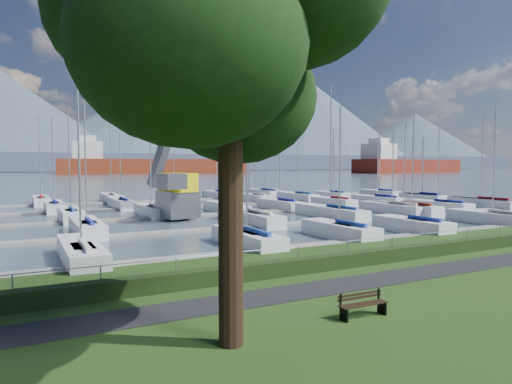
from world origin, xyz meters
TOP-DOWN VIEW (x-y plane):
  - path at (0.00, -3.00)m, footprint 160.00×2.00m
  - water at (0.00, 260.00)m, footprint 800.00×540.00m
  - hedge at (0.00, -0.40)m, footprint 80.00×0.70m
  - fence at (0.00, 0.00)m, footprint 80.00×0.04m
  - foothill at (0.00, 330.00)m, footprint 900.00×80.00m
  - mountains at (7.35, 404.62)m, footprint 1190.00×360.00m
  - docks at (0.00, 26.00)m, footprint 90.00×41.60m
  - bench_left at (-5.63, -6.49)m, footprint 1.81×0.47m
  - tree at (-11.31, -6.41)m, footprint 7.97×9.30m
  - crane at (-1.63, 25.59)m, footprint 6.66×13.19m
  - cargo_ship_mid at (44.00, 219.92)m, footprint 96.69×29.55m
  - cargo_ship_east at (185.50, 178.79)m, footprint 82.54×30.28m
  - sailboat_fleet at (0.11, 29.18)m, footprint 75.46×49.53m

SIDE VIEW (x-z plane):
  - water at x=0.00m, z-range -0.50..-0.30m
  - docks at x=0.00m, z-range -0.34..-0.09m
  - path at x=0.00m, z-range -0.01..0.03m
  - hedge at x=0.00m, z-range 0.00..0.70m
  - bench_left at x=-5.63m, z-range -0.01..0.84m
  - fence at x=0.00m, z-range 1.18..1.22m
  - cargo_ship_mid at x=44.00m, z-range -7.17..14.33m
  - cargo_ship_east at x=185.50m, z-range -7.00..14.50m
  - crane at x=-1.63m, z-range -5.85..16.50m
  - sailboat_fleet at x=0.11m, z-range -1.49..12.18m
  - foothill at x=0.00m, z-range 0.00..12.00m
  - tree at x=-11.31m, z-range 2.36..14.67m
  - mountains at x=7.35m, z-range -10.82..104.18m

